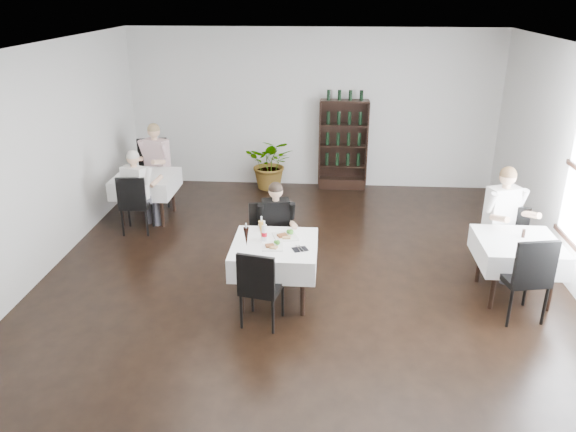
% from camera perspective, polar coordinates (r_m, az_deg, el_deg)
% --- Properties ---
extents(room_shell, '(9.00, 9.00, 9.00)m').
position_cam_1_polar(room_shell, '(6.55, 1.18, 2.94)').
color(room_shell, black).
rests_on(room_shell, ground).
extents(wine_shelf, '(0.90, 0.28, 1.75)m').
position_cam_1_polar(wine_shelf, '(10.86, 5.61, 7.11)').
color(wine_shelf, black).
rests_on(wine_shelf, ground).
extents(main_table, '(1.03, 1.03, 0.77)m').
position_cam_1_polar(main_table, '(6.91, -1.37, -3.90)').
color(main_table, black).
rests_on(main_table, ground).
extents(left_table, '(0.98, 0.98, 0.77)m').
position_cam_1_polar(left_table, '(9.67, -14.22, 3.21)').
color(left_table, black).
rests_on(left_table, ground).
extents(right_table, '(0.98, 0.98, 0.77)m').
position_cam_1_polar(right_table, '(7.53, 22.27, -3.36)').
color(right_table, black).
rests_on(right_table, ground).
extents(potted_tree, '(0.99, 0.88, 1.01)m').
position_cam_1_polar(potted_tree, '(10.89, -1.73, 5.39)').
color(potted_tree, '#2A541D').
rests_on(potted_tree, ground).
extents(main_chair_far, '(0.58, 0.58, 1.01)m').
position_cam_1_polar(main_chair_far, '(7.53, -2.08, -1.98)').
color(main_chair_far, black).
rests_on(main_chair_far, ground).
extents(main_chair_near, '(0.52, 0.52, 0.96)m').
position_cam_1_polar(main_chair_near, '(6.40, -2.91, -6.91)').
color(main_chair_near, black).
rests_on(main_chair_near, ground).
extents(left_chair_far, '(0.64, 0.64, 1.16)m').
position_cam_1_polar(left_chair_far, '(10.39, -13.51, 4.82)').
color(left_chair_far, black).
rests_on(left_chair_far, ground).
extents(left_chair_near, '(0.47, 0.48, 0.97)m').
position_cam_1_polar(left_chair_near, '(9.12, -15.34, 1.51)').
color(left_chair_near, black).
rests_on(left_chair_near, ground).
extents(right_chair_far, '(0.57, 0.57, 0.96)m').
position_cam_1_polar(right_chair_far, '(8.11, 21.53, -2.02)').
color(right_chair_far, black).
rests_on(right_chair_far, ground).
extents(right_chair_near, '(0.58, 0.58, 1.08)m').
position_cam_1_polar(right_chair_near, '(7.03, 23.10, -5.40)').
color(right_chair_near, black).
rests_on(right_chair_near, ground).
extents(diner_main, '(0.53, 0.56, 1.31)m').
position_cam_1_polar(diner_main, '(7.45, -1.19, -0.71)').
color(diner_main, '#3E3E45').
rests_on(diner_main, ground).
extents(diner_left_far, '(0.65, 0.69, 1.49)m').
position_cam_1_polar(diner_left_far, '(10.13, -13.48, 5.61)').
color(diner_left_far, '#3E3E45').
rests_on(diner_left_far, ground).
extents(diner_left_near, '(0.59, 0.62, 1.36)m').
position_cam_1_polar(diner_left_near, '(9.14, -14.94, 3.14)').
color(diner_left_near, '#3E3E45').
rests_on(diner_left_near, ground).
extents(diner_right_far, '(0.66, 0.70, 1.50)m').
position_cam_1_polar(diner_right_far, '(7.99, 21.26, 0.22)').
color(diner_right_far, '#3E3E45').
rests_on(diner_right_far, ground).
extents(plate_far, '(0.36, 0.36, 0.09)m').
position_cam_1_polar(plate_far, '(6.99, -0.24, -2.02)').
color(plate_far, white).
rests_on(plate_far, main_table).
extents(plate_near, '(0.27, 0.27, 0.08)m').
position_cam_1_polar(plate_near, '(6.73, -1.55, -3.06)').
color(plate_near, white).
rests_on(plate_near, main_table).
extents(pilsner_dark, '(0.07, 0.07, 0.29)m').
position_cam_1_polar(pilsner_dark, '(6.75, -4.26, -2.09)').
color(pilsner_dark, black).
rests_on(pilsner_dark, main_table).
extents(pilsner_lager, '(0.07, 0.07, 0.32)m').
position_cam_1_polar(pilsner_lager, '(6.87, -2.69, -1.50)').
color(pilsner_lager, gold).
rests_on(pilsner_lager, main_table).
extents(coke_bottle, '(0.07, 0.07, 0.27)m').
position_cam_1_polar(coke_bottle, '(6.86, -2.43, -1.73)').
color(coke_bottle, silver).
rests_on(coke_bottle, main_table).
extents(napkin_cutlery, '(0.21, 0.19, 0.02)m').
position_cam_1_polar(napkin_cutlery, '(6.68, 1.23, -3.38)').
color(napkin_cutlery, black).
rests_on(napkin_cutlery, main_table).
extents(pepper_mill, '(0.06, 0.06, 0.11)m').
position_cam_1_polar(pepper_mill, '(7.57, 22.81, -1.63)').
color(pepper_mill, black).
rests_on(pepper_mill, right_table).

